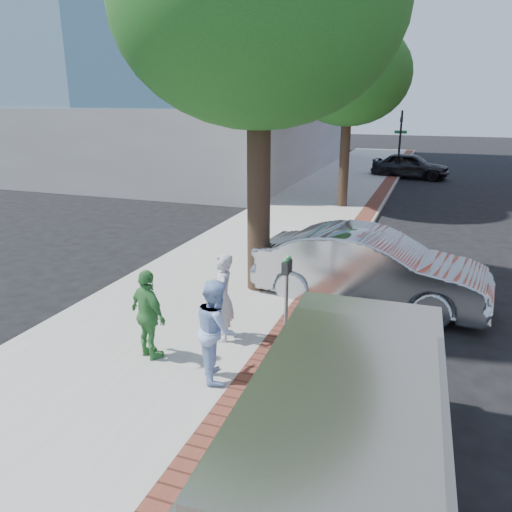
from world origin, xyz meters
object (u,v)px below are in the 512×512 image
at_px(person_green, 148,315).
at_px(van, 346,435).
at_px(person_gray, 223,298).
at_px(parking_meter, 287,278).
at_px(person_officer, 216,329).
at_px(sedan_silver, 370,268).
at_px(bg_car, 410,165).

relative_size(person_green, van, 0.31).
bearing_deg(van, person_green, 148.48).
bearing_deg(person_gray, parking_meter, 105.86).
bearing_deg(person_officer, sedan_silver, -54.53).
xyz_separation_m(person_green, van, (3.68, -2.09, 0.07)).
bearing_deg(sedan_silver, person_officer, 162.54).
distance_m(person_gray, bg_car, 22.83).
bearing_deg(sedan_silver, person_green, 148.02).
height_order(person_officer, van, van).
xyz_separation_m(person_gray, van, (2.78, -3.15, 0.04)).
xyz_separation_m(person_officer, bg_car, (1.50, 23.98, -0.23)).
bearing_deg(bg_car, parking_meter, -175.33).
bearing_deg(person_officer, person_green, 51.29).
bearing_deg(parking_meter, sedan_silver, 60.38).
bearing_deg(person_green, bg_car, -70.43).
distance_m(person_gray, sedan_silver, 3.73).
height_order(person_green, bg_car, person_green).
bearing_deg(person_officer, parking_meter, -46.60).
bearing_deg(parking_meter, person_green, -135.69).
relative_size(bg_car, van, 0.86).
distance_m(parking_meter, person_officer, 2.08).
bearing_deg(parking_meter, person_gray, -141.76).
relative_size(parking_meter, person_gray, 0.91).
xyz_separation_m(person_officer, person_green, (-1.32, 0.17, -0.03)).
xyz_separation_m(person_green, bg_car, (2.82, 23.80, -0.20)).
relative_size(person_officer, van, 0.32).
distance_m(sedan_silver, van, 6.16).
bearing_deg(person_gray, person_green, -62.68).
xyz_separation_m(parking_meter, bg_car, (0.95, 21.98, -0.47)).
height_order(person_officer, sedan_silver, person_officer).
bearing_deg(parking_meter, bg_car, 87.52).
bearing_deg(person_gray, person_officer, -3.37).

